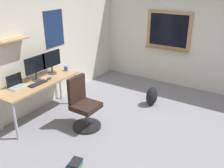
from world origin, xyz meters
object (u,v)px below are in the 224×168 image
object	(u,v)px
monitor_primary	(35,67)
office_chair	(83,106)
backpack	(152,96)
coffee_mug	(66,69)
monitor_secondary	(52,61)
desk	(39,85)
keyboard	(38,84)
computer_mouse	(49,78)
laptop	(17,84)
book_stack_on_floor	(75,165)

from	to	relation	value
monitor_primary	office_chair	bearing A→B (deg)	-83.36
backpack	coffee_mug	bearing A→B (deg)	118.50
monitor_secondary	desk	bearing A→B (deg)	-168.71
backpack	keyboard	bearing A→B (deg)	137.31
monitor_secondary	backpack	distance (m)	2.19
monitor_secondary	computer_mouse	bearing A→B (deg)	-147.73
keyboard	desk	bearing A→B (deg)	40.67
desk	backpack	bearing A→B (deg)	-45.42
desk	coffee_mug	distance (m)	0.73
monitor_primary	monitor_secondary	world-z (taller)	same
monitor_secondary	keyboard	size ratio (longest dim) A/B	1.25
desk	office_chair	world-z (taller)	office_chair
desk	keyboard	size ratio (longest dim) A/B	4.45
office_chair	backpack	xyz separation A→B (m)	(1.43, -0.70, -0.21)
laptop	coffee_mug	size ratio (longest dim) A/B	3.37
monitor_primary	monitor_secondary	distance (m)	0.41
monitor_primary	computer_mouse	world-z (taller)	monitor_primary
coffee_mug	laptop	bearing A→B (deg)	171.71
monitor_secondary	book_stack_on_floor	size ratio (longest dim) A/B	1.85
laptop	book_stack_on_floor	bearing A→B (deg)	-104.66
monitor_primary	backpack	xyz separation A→B (m)	(1.55, -1.70, -0.80)
laptop	keyboard	xyz separation A→B (m)	(0.29, -0.21, -0.04)
office_chair	backpack	distance (m)	1.60
laptop	monitor_primary	size ratio (longest dim) A/B	0.67
computer_mouse	laptop	bearing A→B (deg)	159.77
monitor_secondary	book_stack_on_floor	distance (m)	2.23
desk	monitor_secondary	world-z (taller)	monitor_secondary
computer_mouse	backpack	bearing A→B (deg)	-47.94
book_stack_on_floor	monitor_secondary	bearing A→B (deg)	51.79
monitor_secondary	office_chair	bearing A→B (deg)	-106.39
laptop	monitor_secondary	bearing A→B (deg)	-3.35
monitor_primary	desk	bearing A→B (deg)	-114.47
desk	office_chair	distance (m)	0.96
office_chair	book_stack_on_floor	xyz separation A→B (m)	(-0.96, -0.59, -0.35)
office_chair	computer_mouse	distance (m)	0.91
laptop	backpack	distance (m)	2.69
keyboard	computer_mouse	xyz separation A→B (m)	(0.28, 0.00, 0.01)
keyboard	computer_mouse	world-z (taller)	computer_mouse
computer_mouse	backpack	distance (m)	2.14
desk	coffee_mug	xyz separation A→B (m)	(0.72, -0.02, 0.12)
office_chair	book_stack_on_floor	size ratio (longest dim) A/B	3.79
laptop	backpack	size ratio (longest dim) A/B	0.77
monitor_secondary	monitor_primary	bearing A→B (deg)	180.00
keyboard	coffee_mug	size ratio (longest dim) A/B	4.02
desk	monitor_primary	bearing A→B (deg)	65.53
office_chair	computer_mouse	xyz separation A→B (m)	(0.04, 0.84, 0.34)
desk	office_chair	bearing A→B (deg)	-80.18
coffee_mug	desk	bearing A→B (deg)	178.36
laptop	desk	bearing A→B (deg)	-20.52
desk	laptop	size ratio (longest dim) A/B	5.31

